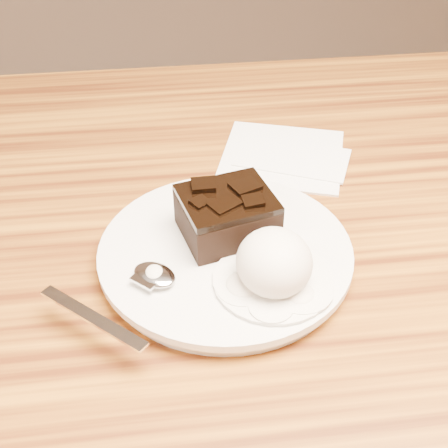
{
  "coord_description": "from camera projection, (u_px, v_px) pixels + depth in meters",
  "views": [
    {
      "loc": [
        -0.13,
        -0.48,
        1.14
      ],
      "look_at": [
        -0.08,
        -0.05,
        0.79
      ],
      "focal_mm": 48.59,
      "sensor_mm": 36.0,
      "label": 1
    }
  ],
  "objects": [
    {
      "name": "dining_table",
      "position": [
        276.0,
        426.0,
        0.87
      ],
      "size": [
        1.2,
        0.8,
        0.75
      ],
      "primitive_type": null,
      "color": "#49210D",
      "rests_on": "floor"
    },
    {
      "name": "brownie",
      "position": [
        227.0,
        218.0,
        0.57
      ],
      "size": [
        0.1,
        0.09,
        0.04
      ],
      "primitive_type": "cube",
      "rotation": [
        0.0,
        0.0,
        0.24
      ],
      "color": "black",
      "rests_on": "plate"
    },
    {
      "name": "ice_cream_scoop",
      "position": [
        274.0,
        262.0,
        0.52
      ],
      "size": [
        0.07,
        0.07,
        0.06
      ],
      "primitive_type": "ellipsoid",
      "color": "white",
      "rests_on": "plate"
    },
    {
      "name": "crumb_c",
      "position": [
        206.0,
        238.0,
        0.58
      ],
      "size": [
        0.01,
        0.0,
        0.0
      ],
      "primitive_type": "cube",
      "rotation": [
        0.0,
        0.0,
        0.16
      ],
      "color": "black",
      "rests_on": "plate"
    },
    {
      "name": "napkin",
      "position": [
        282.0,
        155.0,
        0.73
      ],
      "size": [
        0.18,
        0.18,
        0.01
      ],
      "primitive_type": "cube",
      "rotation": [
        0.0,
        0.0,
        -0.31
      ],
      "color": "white",
      "rests_on": "dining_table"
    },
    {
      "name": "crumb_a",
      "position": [
        280.0,
        265.0,
        0.55
      ],
      "size": [
        0.01,
        0.01,
        0.0
      ],
      "primitive_type": "cube",
      "rotation": [
        0.0,
        0.0,
        0.98
      ],
      "color": "black",
      "rests_on": "plate"
    },
    {
      "name": "spoon",
      "position": [
        155.0,
        276.0,
        0.53
      ],
      "size": [
        0.14,
        0.13,
        0.01
      ],
      "primitive_type": null,
      "rotation": [
        0.0,
        0.0,
        0.84
      ],
      "color": "silver",
      "rests_on": "plate"
    },
    {
      "name": "crumb_b",
      "position": [
        284.0,
        273.0,
        0.54
      ],
      "size": [
        0.01,
        0.01,
        0.0
      ],
      "primitive_type": "cube",
      "rotation": [
        0.0,
        0.0,
        1.0
      ],
      "color": "black",
      "rests_on": "plate"
    },
    {
      "name": "plate",
      "position": [
        225.0,
        255.0,
        0.58
      ],
      "size": [
        0.24,
        0.24,
        0.02
      ],
      "primitive_type": "cylinder",
      "color": "silver",
      "rests_on": "dining_table"
    },
    {
      "name": "melt_puddle",
      "position": [
        273.0,
        281.0,
        0.53
      ],
      "size": [
        0.11,
        0.11,
        0.0
      ],
      "primitive_type": "cylinder",
      "color": "white",
      "rests_on": "plate"
    }
  ]
}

